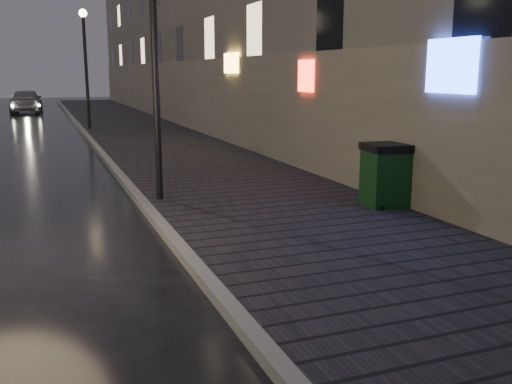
% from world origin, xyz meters
% --- Properties ---
extents(ground, '(120.00, 120.00, 0.00)m').
position_xyz_m(ground, '(0.00, 0.00, 0.00)').
color(ground, black).
rests_on(ground, ground).
extents(sidewalk, '(4.60, 58.00, 0.15)m').
position_xyz_m(sidewalk, '(3.90, 21.00, 0.07)').
color(sidewalk, black).
rests_on(sidewalk, ground).
extents(curb, '(0.20, 58.00, 0.15)m').
position_xyz_m(curb, '(1.50, 21.00, 0.07)').
color(curb, slate).
rests_on(curb, ground).
extents(lamp_near, '(0.36, 0.36, 5.28)m').
position_xyz_m(lamp_near, '(1.85, 6.00, 3.49)').
color(lamp_near, black).
rests_on(lamp_near, sidewalk).
extents(lamp_far, '(0.36, 0.36, 5.28)m').
position_xyz_m(lamp_far, '(1.85, 22.00, 3.49)').
color(lamp_far, black).
rests_on(lamp_far, sidewalk).
extents(trash_bin, '(0.87, 0.87, 1.21)m').
position_xyz_m(trash_bin, '(5.80, 3.82, 0.77)').
color(trash_bin, '#0E3311').
rests_on(trash_bin, sidewalk).
extents(car_far, '(2.19, 4.82, 1.60)m').
position_xyz_m(car_far, '(-1.00, 36.03, 0.80)').
color(car_far, '#95949C').
rests_on(car_far, ground).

